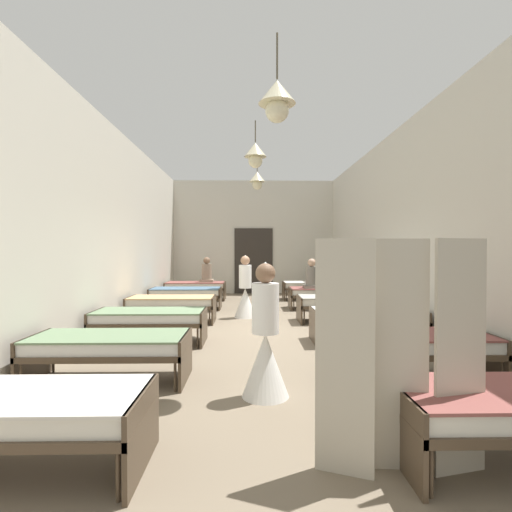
{
  "coord_description": "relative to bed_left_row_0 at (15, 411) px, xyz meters",
  "views": [
    {
      "loc": [
        -0.17,
        -7.55,
        1.62
      ],
      "look_at": [
        0.0,
        1.71,
        1.46
      ],
      "focal_mm": 26.83,
      "sensor_mm": 36.0,
      "label": 1
    }
  ],
  "objects": [
    {
      "name": "nurse_near_aisle",
      "position": [
        1.89,
        1.38,
        0.09
      ],
      "size": [
        0.52,
        0.52,
        1.49
      ],
      "rotation": [
        0.0,
        0.0,
        0.37
      ],
      "color": "white",
      "rests_on": "ground"
    },
    {
      "name": "bed_right_row_5",
      "position": [
        3.77,
        9.5,
        0.0
      ],
      "size": [
        1.9,
        0.84,
        0.57
      ],
      "color": "#473828",
      "rests_on": "ground"
    },
    {
      "name": "bed_right_row_3",
      "position": [
        3.77,
        5.7,
        0.0
      ],
      "size": [
        1.9,
        0.84,
        0.57
      ],
      "color": "#473828",
      "rests_on": "ground"
    },
    {
      "name": "bed_right_row_4",
      "position": [
        3.77,
        7.6,
        0.0
      ],
      "size": [
        1.9,
        0.84,
        0.57
      ],
      "color": "#473828",
      "rests_on": "ground"
    },
    {
      "name": "room_shell",
      "position": [
        1.88,
        6.06,
        1.65
      ],
      "size": [
        6.27,
        13.24,
        4.16
      ],
      "color": "beige",
      "rests_on": "ground"
    },
    {
      "name": "nurse_mid_aisle",
      "position": [
        1.62,
        6.3,
        0.09
      ],
      "size": [
        0.52,
        0.52,
        1.49
      ],
      "rotation": [
        0.0,
        0.0,
        2.0
      ],
      "color": "white",
      "rests_on": "ground"
    },
    {
      "name": "patient_seated_primary",
      "position": [
        0.35,
        9.53,
        0.43
      ],
      "size": [
        0.44,
        0.44,
        0.8
      ],
      "color": "gray",
      "rests_on": "bed_left_row_5"
    },
    {
      "name": "bed_right_row_1",
      "position": [
        3.77,
        1.9,
        0.0
      ],
      "size": [
        1.9,
        0.84,
        0.57
      ],
      "color": "#473828",
      "rests_on": "ground"
    },
    {
      "name": "bed_left_row_5",
      "position": [
        0.0,
        9.5,
        0.0
      ],
      "size": [
        1.9,
        0.84,
        0.57
      ],
      "color": "#473828",
      "rests_on": "ground"
    },
    {
      "name": "bed_right_row_2",
      "position": [
        3.77,
        3.8,
        0.0
      ],
      "size": [
        1.9,
        0.84,
        0.57
      ],
      "color": "#473828",
      "rests_on": "ground"
    },
    {
      "name": "privacy_screen",
      "position": [
        2.82,
        -0.07,
        0.41
      ],
      "size": [
        1.25,
        0.18,
        1.7
      ],
      "rotation": [
        0.0,
        0.0,
        -0.07
      ],
      "color": "#BCB29E",
      "rests_on": "ground"
    },
    {
      "name": "bed_left_row_2",
      "position": [
        0.0,
        3.8,
        0.0
      ],
      "size": [
        1.9,
        0.84,
        0.57
      ],
      "color": "#473828",
      "rests_on": "ground"
    },
    {
      "name": "bed_left_row_0",
      "position": [
        0.0,
        0.0,
        0.0
      ],
      "size": [
        1.9,
        0.84,
        0.57
      ],
      "color": "#473828",
      "rests_on": "ground"
    },
    {
      "name": "patient_seated_secondary",
      "position": [
        3.42,
        7.53,
        0.43
      ],
      "size": [
        0.44,
        0.44,
        0.8
      ],
      "color": "slate",
      "rests_on": "bed_right_row_4"
    },
    {
      "name": "bed_left_row_1",
      "position": [
        0.0,
        1.9,
        0.0
      ],
      "size": [
        1.9,
        0.84,
        0.57
      ],
      "color": "#473828",
      "rests_on": "ground"
    },
    {
      "name": "bed_left_row_3",
      "position": [
        0.0,
        5.7,
        0.0
      ],
      "size": [
        1.9,
        0.84,
        0.57
      ],
      "color": "#473828",
      "rests_on": "ground"
    },
    {
      "name": "bed_left_row_4",
      "position": [
        0.0,
        7.6,
        0.0
      ],
      "size": [
        1.9,
        0.84,
        0.57
      ],
      "color": "#473828",
      "rests_on": "ground"
    },
    {
      "name": "ground_plane",
      "position": [
        1.88,
        4.75,
        -0.49
      ],
      "size": [
        6.47,
        13.64,
        0.1
      ],
      "primitive_type": "cube",
      "color": "#7A6B56"
    }
  ]
}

